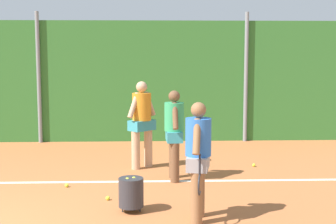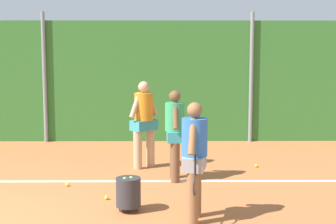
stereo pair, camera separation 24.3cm
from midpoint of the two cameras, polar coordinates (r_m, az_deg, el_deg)
The scene contains 10 objects.
hedge_fence_backdrop at distance 13.00m, azimuth -13.49°, elevation 3.48°, with size 18.28×0.25×3.09m, color #33702D.
fence_post_center at distance 12.82m, azimuth -13.68°, elevation 3.91°, with size 0.10×0.10×3.31m, color gray.
fence_post_right at distance 12.70m, azimuth 10.22°, elevation 3.97°, with size 0.10×0.10×3.31m, color gray.
player_foreground_near at distance 6.64m, azimuth 4.15°, elevation -5.05°, with size 0.37×0.77×1.63m.
player_midcourt at distance 8.75m, azimuth 1.58°, elevation -2.15°, with size 0.35×0.76×1.62m.
player_backcourt_far at distance 9.70m, azimuth -2.11°, elevation -0.87°, with size 0.57×0.56×1.73m.
ball_hopper at distance 7.16m, azimuth -3.67°, elevation -9.28°, with size 0.36×0.36×0.51m.
tennis_ball_2 at distance 8.65m, azimuth -10.87°, elevation -8.30°, with size 0.07×0.07×0.07m, color #CCDB33.
tennis_ball_3 at distance 10.05m, azimuth 10.94°, elevation -6.16°, with size 0.07×0.07×0.07m, color #CCDB33.
tennis_ball_5 at distance 7.81m, azimuth -6.29°, elevation -9.89°, with size 0.07×0.07×0.07m, color #CCDB33.
Camera 2 is at (3.05, -5.76, 2.29)m, focal length 52.30 mm.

